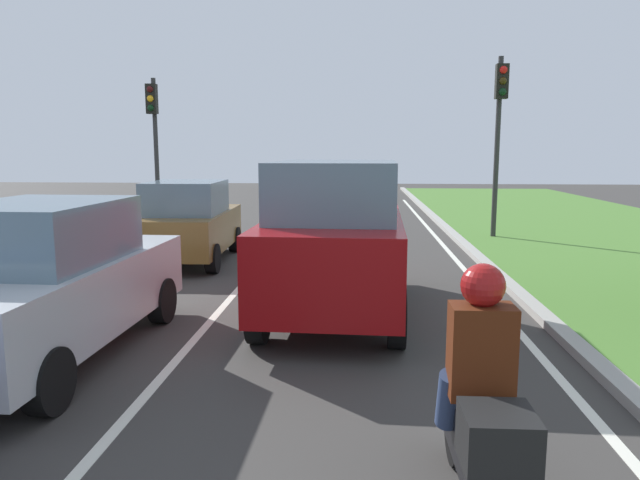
{
  "coord_description": "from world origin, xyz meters",
  "views": [
    {
      "loc": [
        1.42,
        1.18,
        2.44
      ],
      "look_at": [
        0.88,
        9.14,
        1.2
      ],
      "focal_mm": 32.61,
      "sensor_mm": 36.0,
      "label": 1
    }
  ],
  "objects": [
    {
      "name": "traffic_light_near_right",
      "position": [
        5.16,
        17.39,
        3.33
      ],
      "size": [
        0.32,
        0.5,
        4.91
      ],
      "color": "#2D2D2D",
      "rests_on": "ground"
    },
    {
      "name": "ground_plane",
      "position": [
        0.0,
        14.0,
        0.0
      ],
      "size": [
        60.0,
        60.0,
        0.0
      ],
      "primitive_type": "plane",
      "color": "#383533"
    },
    {
      "name": "lane_line_center",
      "position": [
        -0.7,
        14.0,
        0.0
      ],
      "size": [
        0.12,
        32.0,
        0.01
      ],
      "primitive_type": "cube",
      "color": "silver",
      "rests_on": "ground"
    },
    {
      "name": "traffic_light_overhead_left",
      "position": [
        -4.99,
        19.18,
        3.17
      ],
      "size": [
        0.32,
        0.5,
        4.64
      ],
      "color": "#2D2D2D",
      "rests_on": "ground"
    },
    {
      "name": "motorcycle",
      "position": [
        2.2,
        4.74,
        0.57
      ],
      "size": [
        0.4,
        1.9,
        1.01
      ],
      "rotation": [
        0.0,
        0.0,
        0.01
      ],
      "color": "black",
      "rests_on": "ground"
    },
    {
      "name": "rider_person",
      "position": [
        2.2,
        4.79,
        1.19
      ],
      "size": [
        0.5,
        0.4,
        1.16
      ],
      "rotation": [
        0.0,
        0.0,
        0.01
      ],
      "color": "#4C1E0C",
      "rests_on": "ground"
    },
    {
      "name": "car_hatchback_far",
      "position": [
        -2.28,
        13.53,
        0.88
      ],
      "size": [
        1.85,
        3.76,
        1.78
      ],
      "rotation": [
        0.0,
        0.0,
        0.04
      ],
      "color": "brown",
      "rests_on": "ground"
    },
    {
      "name": "car_suv_ahead",
      "position": [
        1.08,
        9.7,
        1.17
      ],
      "size": [
        2.11,
        4.57,
        2.28
      ],
      "rotation": [
        0.0,
        0.0,
        -0.04
      ],
      "color": "maroon",
      "rests_on": "ground"
    },
    {
      "name": "curb_right",
      "position": [
        4.1,
        14.0,
        0.06
      ],
      "size": [
        0.24,
        48.0,
        0.12
      ],
      "primitive_type": "cube",
      "color": "#9E9B93",
      "rests_on": "ground"
    },
    {
      "name": "lane_line_right_edge",
      "position": [
        3.6,
        14.0,
        0.0
      ],
      "size": [
        0.12,
        32.0,
        0.01
      ],
      "primitive_type": "cube",
      "color": "silver",
      "rests_on": "ground"
    },
    {
      "name": "car_sedan_left_lane",
      "position": [
        -2.21,
        7.56,
        0.92
      ],
      "size": [
        1.92,
        4.34,
        1.86
      ],
      "rotation": [
        0.0,
        0.0,
        -0.02
      ],
      "color": "#B7BABF",
      "rests_on": "ground"
    }
  ]
}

